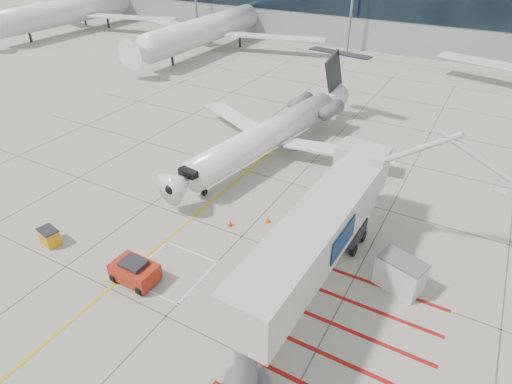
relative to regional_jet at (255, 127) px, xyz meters
The scene contains 12 objects.
ground_plane 14.45m from the regional_jet, 72.34° to the right, with size 260.00×260.00×0.00m, color #9F9B89.
regional_jet is the anchor object (origin of this frame).
jet_bridge 16.13m from the regional_jet, 50.08° to the right, with size 8.74×18.45×7.38m, color beige, non-canonical shape.
pushback_tug 16.32m from the regional_jet, 86.62° to the right, with size 2.72×1.70×1.58m, color #A92410, non-canonical shape.
spill_bin 17.71m from the regional_jet, 111.67° to the right, with size 1.34×0.89×1.16m, color orange, non-canonical shape.
baggage_cart 11.05m from the regional_jet, 31.14° to the right, with size 1.78×1.12×1.12m, color #4F5054, non-canonical shape.
ground_power_unit 17.35m from the regional_jet, 31.19° to the right, with size 2.59×1.51×2.05m, color beige, non-canonical shape.
cone_nose 9.72m from the regional_jet, 71.54° to the right, with size 0.37×0.37×0.51m, color #DE410B.
cone_side 9.23m from the regional_jet, 54.58° to the right, with size 0.37×0.37×0.52m, color #FF530D.
terminal_building 58.52m from the regional_jet, 75.89° to the left, with size 180.00×28.00×14.00m, color gray.
terminal_glass_band 45.15m from the regional_jet, 71.51° to the left, with size 180.00×0.10×6.00m, color black.
bg_aircraft_b 41.61m from the regional_jet, 128.16° to the left, with size 36.48×40.53×12.16m, color silver, non-canonical shape.
Camera 1 is at (12.15, -15.51, 18.26)m, focal length 30.00 mm.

